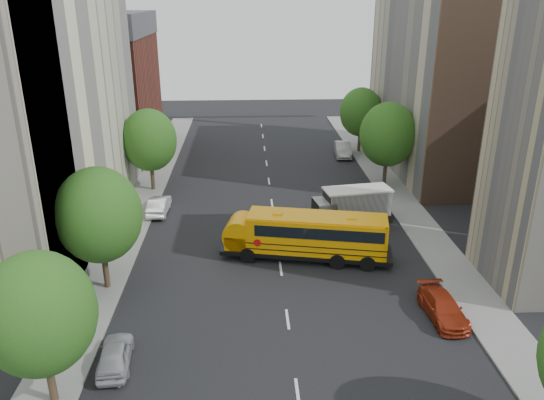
{
  "coord_description": "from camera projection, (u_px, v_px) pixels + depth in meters",
  "views": [
    {
      "loc": [
        -2.15,
        -33.49,
        17.13
      ],
      "look_at": [
        -0.39,
        2.0,
        3.4
      ],
      "focal_mm": 35.0,
      "sensor_mm": 36.0,
      "label": 1
    }
  ],
  "objects": [
    {
      "name": "parked_car_0",
      "position": [
        115.0,
        355.0,
        26.04
      ],
      "size": [
        1.87,
        3.93,
        1.3
      ],
      "primitive_type": "imported",
      "rotation": [
        0.0,
        0.0,
        3.23
      ],
      "color": "#AFAFB6",
      "rests_on": "ground"
    },
    {
      "name": "street_tree_0",
      "position": [
        39.0,
        314.0,
        22.25
      ],
      "size": [
        4.8,
        4.8,
        7.41
      ],
      "color": "#38281C",
      "rests_on": "ground"
    },
    {
      "name": "building_left_redbrick",
      "position": [
        107.0,
        96.0,
        60.39
      ],
      "size": [
        10.0,
        15.0,
        13.0
      ],
      "primitive_type": "cube",
      "color": "maroon",
      "rests_on": "ground"
    },
    {
      "name": "building_left_cream",
      "position": [
        28.0,
        100.0,
        38.63
      ],
      "size": [
        10.0,
        26.0,
        20.0
      ],
      "primitive_type": "cube",
      "color": "beige",
      "rests_on": "ground"
    },
    {
      "name": "street_tree_4",
      "position": [
        388.0,
        135.0,
        49.2
      ],
      "size": [
        5.25,
        5.25,
        8.1
      ],
      "color": "#38281C",
      "rests_on": "ground"
    },
    {
      "name": "street_tree_2",
      "position": [
        149.0,
        140.0,
        48.27
      ],
      "size": [
        4.99,
        4.99,
        7.71
      ],
      "color": "#38281C",
      "rests_on": "ground"
    },
    {
      "name": "building_right_sidewall",
      "position": [
        491.0,
        102.0,
        43.45
      ],
      "size": [
        10.1,
        0.3,
        18.0
      ],
      "primitive_type": "cube",
      "color": "brown",
      "rests_on": "ground"
    },
    {
      "name": "school_bus",
      "position": [
        305.0,
        234.0,
        36.4
      ],
      "size": [
        12.04,
        4.93,
        3.32
      ],
      "rotation": [
        0.0,
        0.0,
        -0.2
      ],
      "color": "black",
      "rests_on": "ground"
    },
    {
      "name": "parked_car_3",
      "position": [
        443.0,
        308.0,
        29.96
      ],
      "size": [
        2.07,
        4.56,
        1.29
      ],
      "primitive_type": "imported",
      "rotation": [
        0.0,
        0.0,
        0.06
      ],
      "color": "maroon",
      "rests_on": "ground"
    },
    {
      "name": "lane_markings",
      "position": [
        272.0,
        203.0,
        46.79
      ],
      "size": [
        0.15,
        64.0,
        0.01
      ],
      "primitive_type": "cube",
      "color": "silver",
      "rests_on": "ground"
    },
    {
      "name": "building_right_far",
      "position": [
        444.0,
        82.0,
        53.7
      ],
      "size": [
        10.0,
        22.0,
        18.0
      ],
      "primitive_type": "cube",
      "color": "#B6A98E",
      "rests_on": "ground"
    },
    {
      "name": "safari_truck",
      "position": [
        352.0,
        205.0,
        42.4
      ],
      "size": [
        6.91,
        3.44,
        2.83
      ],
      "rotation": [
        0.0,
        0.0,
        0.16
      ],
      "color": "black",
      "rests_on": "ground"
    },
    {
      "name": "sidewalk_left",
      "position": [
        129.0,
        228.0,
        41.58
      ],
      "size": [
        3.0,
        80.0,
        0.12
      ],
      "primitive_type": "cube",
      "color": "slate",
      "rests_on": "ground"
    },
    {
      "name": "street_tree_1",
      "position": [
        99.0,
        215.0,
        31.45
      ],
      "size": [
        5.12,
        5.12,
        7.9
      ],
      "color": "#38281C",
      "rests_on": "ground"
    },
    {
      "name": "street_tree_5",
      "position": [
        361.0,
        112.0,
        60.51
      ],
      "size": [
        4.86,
        4.86,
        7.51
      ],
      "color": "#38281C",
      "rests_on": "ground"
    },
    {
      "name": "parked_car_1",
      "position": [
        159.0,
        205.0,
        44.46
      ],
      "size": [
        1.56,
        4.28,
        1.4
      ],
      "primitive_type": "imported",
      "rotation": [
        0.0,
        0.0,
        3.12
      ],
      "color": "silver",
      "rests_on": "ground"
    },
    {
      "name": "ground",
      "position": [
        279.0,
        255.0,
        37.47
      ],
      "size": [
        120.0,
        120.0,
        0.0
      ],
      "primitive_type": "plane",
      "color": "black",
      "rests_on": "ground"
    },
    {
      "name": "parked_car_5",
      "position": [
        343.0,
        149.0,
        60.32
      ],
      "size": [
        2.02,
        4.87,
        1.57
      ],
      "primitive_type": "imported",
      "rotation": [
        0.0,
        0.0,
        -0.08
      ],
      "color": "gray",
      "rests_on": "ground"
    },
    {
      "name": "sidewalk_right",
      "position": [
        417.0,
        223.0,
        42.64
      ],
      "size": [
        3.0,
        80.0,
        0.12
      ],
      "primitive_type": "cube",
      "color": "slate",
      "rests_on": "ground"
    }
  ]
}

